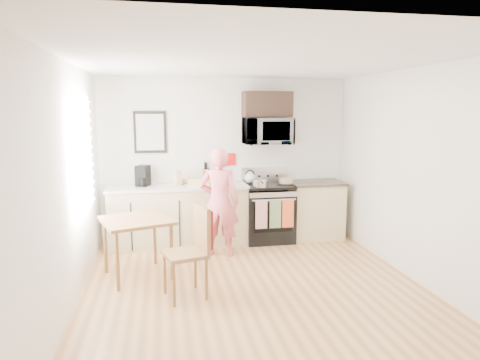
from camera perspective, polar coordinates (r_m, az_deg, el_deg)
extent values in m
plane|color=#9C693C|center=(5.10, 2.25, -14.82)|extent=(4.60, 4.60, 0.00)
cube|color=silver|center=(6.97, -1.84, 2.79)|extent=(4.00, 0.04, 2.60)
cube|color=silver|center=(2.59, 13.81, -8.48)|extent=(4.00, 0.04, 2.60)
cube|color=silver|center=(4.71, -22.12, -0.97)|extent=(0.04, 4.60, 2.60)
cube|color=silver|center=(5.52, 23.05, 0.38)|extent=(0.04, 4.60, 2.60)
cube|color=white|center=(4.69, 2.46, 15.60)|extent=(4.00, 4.60, 0.04)
cube|color=silver|center=(5.45, -20.41, 3.08)|extent=(0.02, 1.40, 1.50)
cube|color=white|center=(5.45, -20.30, 3.09)|extent=(0.01, 1.30, 1.40)
cube|color=tan|center=(6.75, -8.17, -4.85)|extent=(2.10, 0.60, 0.90)
cube|color=beige|center=(6.65, -8.27, -0.92)|extent=(2.14, 0.64, 0.04)
cube|color=tan|center=(7.18, 9.95, -4.04)|extent=(0.84, 0.60, 0.90)
cube|color=black|center=(7.09, 10.05, -0.34)|extent=(0.88, 0.64, 0.04)
cube|color=black|center=(6.94, 3.77, -4.93)|extent=(0.76, 0.65, 0.77)
cube|color=black|center=(6.63, 4.45, -5.04)|extent=(0.61, 0.02, 0.45)
cube|color=#B6B6BB|center=(6.55, 4.48, -2.24)|extent=(0.74, 0.02, 0.14)
cylinder|color=#B6B6BB|center=(6.52, 4.58, -2.67)|extent=(0.68, 0.02, 0.02)
cube|color=black|center=(6.83, 3.82, -0.75)|extent=(0.76, 0.65, 0.04)
cube|color=#B6B6BB|center=(7.07, 3.28, 0.75)|extent=(0.76, 0.08, 0.24)
cube|color=silver|center=(6.51, 2.86, -4.64)|extent=(0.18, 0.02, 0.44)
cube|color=#667F55|center=(6.57, 4.74, -4.55)|extent=(0.18, 0.02, 0.44)
cube|color=#CC441E|center=(6.62, 6.41, -4.46)|extent=(0.18, 0.02, 0.44)
imported|color=#B6B6BB|center=(6.84, 3.68, 6.52)|extent=(0.76, 0.51, 0.42)
cube|color=black|center=(6.87, 3.62, 10.04)|extent=(0.76, 0.35, 0.40)
cube|color=black|center=(6.83, -11.89, 6.26)|extent=(0.50, 0.03, 0.65)
cube|color=#B7BBB0|center=(6.81, -11.90, 6.25)|extent=(0.42, 0.01, 0.56)
cube|color=#B3110F|center=(6.96, -1.42, 2.78)|extent=(0.20, 0.02, 0.20)
imported|color=#D63B49|center=(6.14, -2.79, -2.97)|extent=(0.65, 0.52, 1.57)
cube|color=brown|center=(5.49, -13.64, -5.26)|extent=(0.80, 0.80, 0.04)
cylinder|color=brown|center=(5.22, -16.02, -10.44)|extent=(0.04, 0.04, 0.71)
cylinder|color=brown|center=(5.39, -9.09, -9.54)|extent=(0.04, 0.04, 0.71)
cylinder|color=brown|center=(5.83, -17.54, -8.41)|extent=(0.04, 0.04, 0.71)
cylinder|color=brown|center=(5.99, -11.30, -7.70)|extent=(0.04, 0.04, 0.71)
cube|color=brown|center=(4.86, -7.38, -9.78)|extent=(0.53, 0.53, 0.04)
cube|color=brown|center=(4.85, -5.10, -6.43)|extent=(0.15, 0.43, 0.52)
cube|color=#5F1110|center=(4.85, -4.80, -6.27)|extent=(0.16, 0.40, 0.44)
cylinder|color=brown|center=(4.74, -8.78, -13.71)|extent=(0.03, 0.03, 0.48)
cylinder|color=brown|center=(4.85, -4.48, -13.09)|extent=(0.03, 0.03, 0.48)
cylinder|color=brown|center=(5.07, -10.01, -12.18)|extent=(0.03, 0.03, 0.48)
cylinder|color=brown|center=(5.17, -5.98, -11.65)|extent=(0.03, 0.03, 0.48)
cube|color=brown|center=(6.74, -4.49, 0.48)|extent=(0.12, 0.16, 0.24)
cylinder|color=#B3110F|center=(6.83, -4.22, 0.23)|extent=(0.12, 0.12, 0.15)
imported|color=silver|center=(6.81, -7.86, -0.30)|extent=(0.23, 0.23, 0.05)
cube|color=tan|center=(6.64, -8.28, 0.26)|extent=(0.12, 0.12, 0.23)
cube|color=black|center=(6.71, -12.82, 0.57)|extent=(0.24, 0.26, 0.31)
cylinder|color=black|center=(6.63, -12.83, -0.23)|extent=(0.12, 0.12, 0.12)
cube|color=tan|center=(6.49, -5.54, -0.42)|extent=(0.33, 0.17, 0.11)
cylinder|color=black|center=(6.86, 6.17, -0.47)|extent=(0.27, 0.27, 0.01)
cylinder|color=tan|center=(6.85, 6.18, -0.08)|extent=(0.23, 0.23, 0.07)
sphere|color=silver|center=(6.87, 1.34, 0.27)|extent=(0.17, 0.17, 0.17)
cone|color=silver|center=(6.85, 1.34, 1.03)|extent=(0.06, 0.06, 0.06)
torus|color=black|center=(6.86, 1.34, 0.73)|extent=(0.16, 0.02, 0.16)
cylinder|color=#B6B6BB|center=(6.56, 2.69, -0.44)|extent=(0.22, 0.22, 0.11)
cylinder|color=black|center=(6.40, 2.95, -0.30)|extent=(0.03, 0.20, 0.02)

